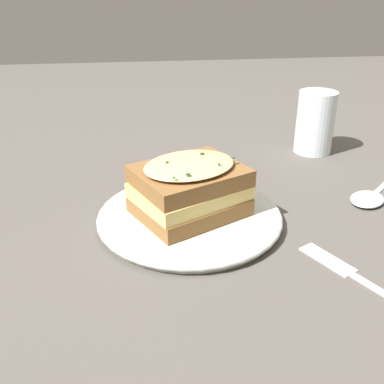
# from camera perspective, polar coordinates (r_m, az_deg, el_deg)

# --- Properties ---
(ground_plane) EXTENTS (2.40, 2.40, 0.00)m
(ground_plane) POSITION_cam_1_polar(r_m,az_deg,el_deg) (0.59, -0.14, -4.46)
(ground_plane) COLOR #514C47
(dinner_plate) EXTENTS (0.24, 0.24, 0.01)m
(dinner_plate) POSITION_cam_1_polar(r_m,az_deg,el_deg) (0.60, -0.00, -3.13)
(dinner_plate) COLOR silver
(dinner_plate) RESTS_ON ground_plane
(sandwich) EXTENTS (0.15, 0.17, 0.07)m
(sandwich) POSITION_cam_1_polar(r_m,az_deg,el_deg) (0.58, 0.04, 0.50)
(sandwich) COLOR brown
(sandwich) RESTS_ON dinner_plate
(water_glass) EXTENTS (0.07, 0.07, 0.11)m
(water_glass) POSITION_cam_1_polar(r_m,az_deg,el_deg) (0.85, 15.38, 8.54)
(water_glass) COLOR silver
(water_glass) RESTS_ON ground_plane
(fork) EXTENTS (0.17, 0.10, 0.00)m
(fork) POSITION_cam_1_polar(r_m,az_deg,el_deg) (0.53, 19.65, -9.72)
(fork) COLOR silver
(fork) RESTS_ON ground_plane
(spoon) EXTENTS (0.14, 0.15, 0.01)m
(spoon) POSITION_cam_1_polar(r_m,az_deg,el_deg) (0.70, 21.64, -0.58)
(spoon) COLOR silver
(spoon) RESTS_ON ground_plane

